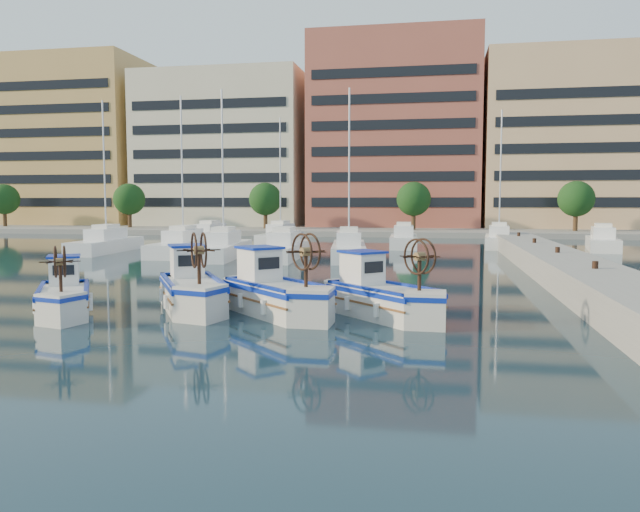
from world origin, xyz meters
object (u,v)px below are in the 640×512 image
(fishing_boat_b, at_px, (191,288))
(fishing_boat_c, at_px, (275,291))
(fishing_boat_a, at_px, (64,294))
(fishing_boat_d, at_px, (381,295))

(fishing_boat_b, height_order, fishing_boat_c, fishing_boat_c)
(fishing_boat_a, distance_m, fishing_boat_d, 10.93)
(fishing_boat_c, bearing_deg, fishing_boat_b, 128.53)
(fishing_boat_a, distance_m, fishing_boat_c, 7.31)
(fishing_boat_a, xyz_separation_m, fishing_boat_d, (10.82, 1.51, 0.07))
(fishing_boat_a, height_order, fishing_boat_c, fishing_boat_c)
(fishing_boat_b, bearing_deg, fishing_boat_c, -36.71)
(fishing_boat_a, bearing_deg, fishing_boat_c, -20.22)
(fishing_boat_b, distance_m, fishing_boat_c, 3.23)
(fishing_boat_a, distance_m, fishing_boat_b, 4.33)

